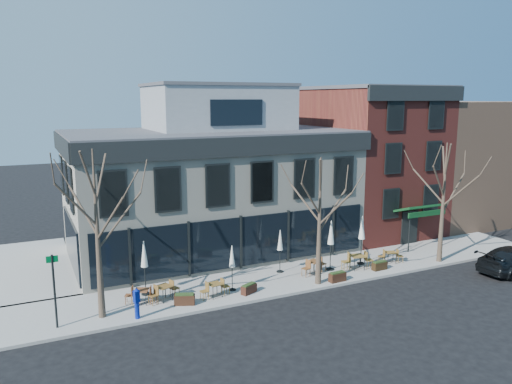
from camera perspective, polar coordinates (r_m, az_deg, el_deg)
name	(u,v)px	position (r m, az deg, el deg)	size (l,w,h in m)	color
ground	(240,272)	(30.31, -1.79, -9.14)	(120.00, 120.00, 0.00)	black
sidewalk_front	(306,274)	(29.90, 5.68, -9.32)	(33.50, 4.70, 0.15)	gray
sidewalk_side	(33,268)	(33.72, -24.17, -7.90)	(4.50, 12.00, 0.15)	gray
corner_building	(211,182)	(33.71, -5.19, 1.15)	(18.39, 10.39, 11.10)	beige
red_brick_building	(367,159)	(39.82, 12.59, 3.72)	(8.20, 11.78, 11.18)	maroon
bg_building	(451,159)	(47.38, 21.40, 3.54)	(12.00, 12.00, 10.00)	#8C664C
tree_corner	(98,232)	(23.89, -17.65, -4.43)	(3.93, 3.98, 7.92)	#382B21
tree_mid	(320,220)	(27.28, 7.30, -3.15)	(3.50, 3.55, 7.04)	#382B21
tree_right	(443,201)	(32.89, 20.63, -0.98)	(3.72, 3.77, 7.48)	#382B21
sign_pole	(54,287)	(24.09, -22.07, -10.01)	(0.50, 0.10, 3.40)	black
call_box	(137,302)	(24.33, -13.47, -12.17)	(0.31, 0.30, 1.49)	#0B2093
cafe_set_0	(142,295)	(26.05, -12.95, -11.38)	(1.70, 1.09, 0.89)	brown
cafe_set_1	(164,291)	(26.18, -10.46, -11.10)	(1.82, 1.08, 0.94)	brown
cafe_set_2	(215,288)	(26.30, -4.71, -10.92)	(1.72, 0.77, 0.88)	brown
cafe_set_3	(314,266)	(29.63, 6.65, -8.36)	(1.86, 0.90, 0.95)	brown
cafe_set_4	(357,260)	(30.81, 11.51, -7.67)	(2.04, 0.95, 1.05)	brown
cafe_set_5	(391,256)	(32.45, 15.13, -7.08)	(1.64, 0.93, 0.85)	brown
umbrella_0	(144,257)	(26.58, -12.66, -7.26)	(0.46, 0.46, 2.91)	black
umbrella_1	(232,259)	(26.65, -2.76, -7.63)	(0.40, 0.40, 2.49)	black
umbrella_2	(280,242)	(29.35, 2.78, -5.77)	(0.41, 0.41, 2.57)	black
umbrella_3	(331,235)	(29.93, 8.57, -4.91)	(0.49, 0.49, 3.03)	black
umbrella_4	(362,230)	(31.33, 12.01, -4.30)	(0.49, 0.49, 3.05)	black
planter_0	(185,299)	(25.61, -8.17, -12.02)	(1.09, 0.76, 0.57)	black
planter_1	(249,289)	(26.73, -0.82, -10.98)	(0.99, 0.72, 0.51)	#331911
planter_2	(337,277)	(28.70, 9.29, -9.53)	(1.01, 0.45, 0.56)	#331C11
planter_3	(379,265)	(31.06, 13.93, -8.16)	(0.96, 0.43, 0.53)	black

